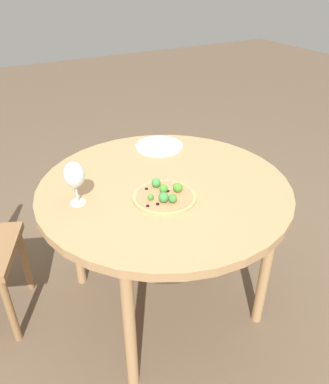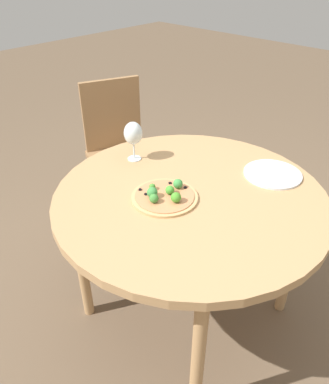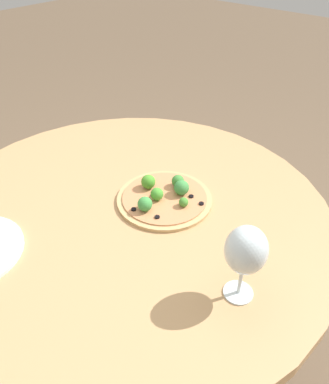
# 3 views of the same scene
# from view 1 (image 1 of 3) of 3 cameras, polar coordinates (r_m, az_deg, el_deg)

# --- Properties ---
(ground_plane) EXTENTS (12.00, 12.00, 0.00)m
(ground_plane) POSITION_cam_1_polar(r_m,az_deg,el_deg) (2.14, -0.04, -15.91)
(ground_plane) COLOR brown
(dining_table) EXTENTS (1.13, 1.13, 0.73)m
(dining_table) POSITION_cam_1_polar(r_m,az_deg,el_deg) (1.71, -0.04, -0.71)
(dining_table) COLOR tan
(dining_table) RESTS_ON ground_plane
(pizza) EXTENTS (0.27, 0.27, 0.06)m
(pizza) POSITION_cam_1_polar(r_m,az_deg,el_deg) (1.57, 0.04, -0.50)
(pizza) COLOR tan
(pizza) RESTS_ON dining_table
(wine_glass) EXTENTS (0.09, 0.09, 0.19)m
(wine_glass) POSITION_cam_1_polar(r_m,az_deg,el_deg) (1.52, -13.61, 2.46)
(wine_glass) COLOR silver
(wine_glass) RESTS_ON dining_table
(plate_near) EXTENTS (0.26, 0.26, 0.01)m
(plate_near) POSITION_cam_1_polar(r_m,az_deg,el_deg) (2.03, -0.82, 7.04)
(plate_near) COLOR silver
(plate_near) RESTS_ON dining_table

